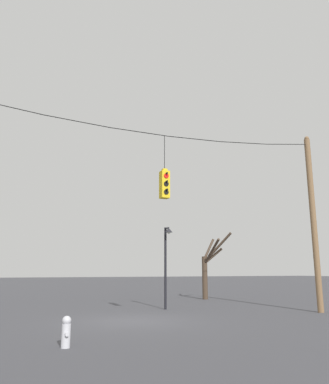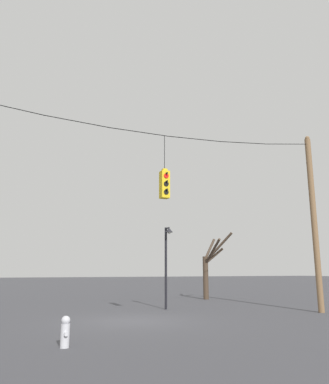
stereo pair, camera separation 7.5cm
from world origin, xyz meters
name	(u,v)px [view 1 (the left image)]	position (x,y,z in m)	size (l,w,h in m)	color
ground_plane	(134,321)	(0.00, 0.00, 0.00)	(200.00, 200.00, 0.00)	#424247
utility_pole_right	(313,220)	(8.72, -0.47, 4.18)	(0.27, 0.27, 8.39)	brown
span_wire	(140,127)	(0.00, -0.47, 7.54)	(17.45, 0.03, 0.68)	black
traffic_light_near_left_pole	(165,184)	(1.06, -0.48, 5.26)	(0.34, 0.46, 2.64)	yellow
street_lamp	(167,252)	(2.80, 3.39, 2.75)	(0.38, 0.67, 4.00)	black
bare_tree	(208,267)	(7.91, 8.35, 2.06)	(1.41, 2.33, 4.31)	#423326
fire_hydrant	(66,332)	(-3.09, -4.10, 0.38)	(0.22, 0.30, 0.75)	silver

